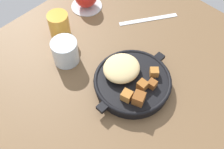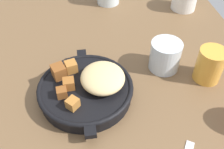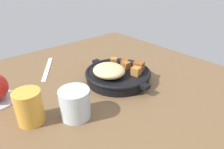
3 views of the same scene
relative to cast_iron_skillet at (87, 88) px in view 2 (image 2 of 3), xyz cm
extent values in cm
cube|color=brown|center=(-4.02, 3.70, -3.87)|extent=(99.80, 87.16, 2.40)
cylinder|color=black|center=(0.09, -0.43, -0.95)|extent=(21.43, 21.43, 3.43)
torus|color=black|center=(0.09, -0.43, 0.49)|extent=(22.21, 22.21, 1.20)
cube|color=black|center=(12.02, -0.43, 0.25)|extent=(2.64, 2.40, 1.20)
cube|color=black|center=(-11.84, -0.43, 0.25)|extent=(2.64, 2.40, 1.20)
ellipsoid|color=#DBBC7F|center=(-0.18, 3.36, 2.60)|extent=(10.69, 10.14, 3.67)
cube|color=#A86B2D|center=(-5.51, -3.28, 2.09)|extent=(3.20, 3.22, 2.65)
cube|color=brown|center=(-3.68, -6.19, 2.35)|extent=(4.00, 3.87, 3.17)
cube|color=brown|center=(2.22, -5.64, 1.84)|extent=(2.39, 2.47, 2.16)
cube|color=#935623|center=(-0.04, -4.03, 1.98)|extent=(2.53, 2.61, 2.43)
cube|color=#A86B2D|center=(5.68, -3.45, 1.88)|extent=(3.28, 3.29, 2.24)
cylinder|color=silver|center=(-6.86, 20.63, 1.25)|extent=(7.88, 7.88, 7.85)
cylinder|color=gold|center=(-1.37, 30.15, 1.67)|extent=(6.68, 6.68, 8.69)
camera|label=1|loc=(-35.14, -27.03, 65.70)|focal=44.66mm
camera|label=2|loc=(40.77, -0.54, 44.34)|focal=41.45mm
camera|label=3|loc=(-44.69, 40.78, 31.46)|focal=32.30mm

